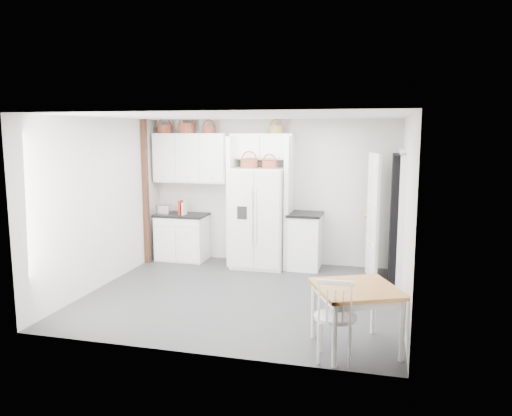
# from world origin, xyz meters

# --- Properties ---
(floor) EXTENTS (4.50, 4.50, 0.00)m
(floor) POSITION_xyz_m (0.00, 0.00, 0.00)
(floor) COLOR #3A3A3A
(floor) RESTS_ON ground
(ceiling) EXTENTS (4.50, 4.50, 0.00)m
(ceiling) POSITION_xyz_m (0.00, 0.00, 2.60)
(ceiling) COLOR white
(ceiling) RESTS_ON wall_back
(wall_back) EXTENTS (4.50, 0.00, 4.50)m
(wall_back) POSITION_xyz_m (0.00, 2.00, 1.30)
(wall_back) COLOR beige
(wall_back) RESTS_ON floor
(wall_left) EXTENTS (0.00, 4.00, 4.00)m
(wall_left) POSITION_xyz_m (-2.25, 0.00, 1.30)
(wall_left) COLOR beige
(wall_left) RESTS_ON floor
(wall_right) EXTENTS (0.00, 4.00, 4.00)m
(wall_right) POSITION_xyz_m (2.25, 0.00, 1.30)
(wall_right) COLOR beige
(wall_right) RESTS_ON floor
(refrigerator) EXTENTS (0.91, 0.73, 1.76)m
(refrigerator) POSITION_xyz_m (-0.15, 1.61, 0.88)
(refrigerator) COLOR silver
(refrigerator) RESTS_ON floor
(base_cab_left) EXTENTS (0.90, 0.57, 0.83)m
(base_cab_left) POSITION_xyz_m (-1.66, 1.70, 0.42)
(base_cab_left) COLOR white
(base_cab_left) RESTS_ON floor
(base_cab_right) EXTENTS (0.53, 0.64, 0.94)m
(base_cab_right) POSITION_xyz_m (0.65, 1.70, 0.47)
(base_cab_right) COLOR white
(base_cab_right) RESTS_ON floor
(dining_table) EXTENTS (1.14, 1.14, 0.72)m
(dining_table) POSITION_xyz_m (1.70, -1.45, 0.36)
(dining_table) COLOR olive
(dining_table) RESTS_ON floor
(windsor_chair) EXTENTS (0.47, 0.43, 0.93)m
(windsor_chair) POSITION_xyz_m (1.51, -1.75, 0.46)
(windsor_chair) COLOR white
(windsor_chair) RESTS_ON floor
(counter_left) EXTENTS (0.93, 0.60, 0.04)m
(counter_left) POSITION_xyz_m (-1.66, 1.70, 0.85)
(counter_left) COLOR black
(counter_left) RESTS_ON base_cab_left
(counter_right) EXTENTS (0.58, 0.68, 0.04)m
(counter_right) POSITION_xyz_m (0.65, 1.70, 0.96)
(counter_right) COLOR black
(counter_right) RESTS_ON base_cab_right
(toaster) EXTENTS (0.25, 0.14, 0.17)m
(toaster) POSITION_xyz_m (-1.97, 1.59, 0.95)
(toaster) COLOR silver
(toaster) RESTS_ON counter_left
(cookbook_red) EXTENTS (0.04, 0.18, 0.26)m
(cookbook_red) POSITION_xyz_m (-1.65, 1.62, 1.00)
(cookbook_red) COLOR #AB1D10
(cookbook_red) RESTS_ON counter_left
(cookbook_cream) EXTENTS (0.05, 0.16, 0.23)m
(cookbook_cream) POSITION_xyz_m (-1.58, 1.62, 0.98)
(cookbook_cream) COLOR beige
(cookbook_cream) RESTS_ON counter_left
(basket_upper_a) EXTENTS (0.28, 0.28, 0.16)m
(basket_upper_a) POSITION_xyz_m (-2.01, 1.83, 2.43)
(basket_upper_a) COLOR maroon
(basket_upper_a) RESTS_ON upper_cabinet
(basket_upper_b) EXTENTS (0.31, 0.31, 0.18)m
(basket_upper_b) POSITION_xyz_m (-1.58, 1.83, 2.44)
(basket_upper_b) COLOR maroon
(basket_upper_b) RESTS_ON upper_cabinet
(basket_upper_c) EXTENTS (0.24, 0.24, 0.14)m
(basket_upper_c) POSITION_xyz_m (-1.15, 1.83, 2.42)
(basket_upper_c) COLOR maroon
(basket_upper_c) RESTS_ON upper_cabinet
(basket_bridge_b) EXTENTS (0.25, 0.25, 0.14)m
(basket_bridge_b) POSITION_xyz_m (0.10, 1.83, 2.42)
(basket_bridge_b) COLOR brown
(basket_bridge_b) RESTS_ON bridge_cabinet
(basket_fridge_a) EXTENTS (0.30, 0.30, 0.16)m
(basket_fridge_a) POSITION_xyz_m (-0.31, 1.51, 1.84)
(basket_fridge_a) COLOR maroon
(basket_fridge_a) RESTS_ON refrigerator
(basket_fridge_b) EXTENTS (0.25, 0.25, 0.13)m
(basket_fridge_b) POSITION_xyz_m (0.05, 1.51, 1.83)
(basket_fridge_b) COLOR maroon
(basket_fridge_b) RESTS_ON refrigerator
(upper_cabinet) EXTENTS (1.40, 0.34, 0.90)m
(upper_cabinet) POSITION_xyz_m (-1.50, 1.83, 1.90)
(upper_cabinet) COLOR white
(upper_cabinet) RESTS_ON wall_back
(bridge_cabinet) EXTENTS (1.12, 0.34, 0.45)m
(bridge_cabinet) POSITION_xyz_m (-0.15, 1.83, 2.12)
(bridge_cabinet) COLOR white
(bridge_cabinet) RESTS_ON wall_back
(fridge_panel_left) EXTENTS (0.08, 0.60, 2.30)m
(fridge_panel_left) POSITION_xyz_m (-0.66, 1.70, 1.15)
(fridge_panel_left) COLOR white
(fridge_panel_left) RESTS_ON floor
(fridge_panel_right) EXTENTS (0.08, 0.60, 2.30)m
(fridge_panel_right) POSITION_xyz_m (0.36, 1.70, 1.15)
(fridge_panel_right) COLOR white
(fridge_panel_right) RESTS_ON floor
(trim_post) EXTENTS (0.09, 0.09, 2.60)m
(trim_post) POSITION_xyz_m (-2.20, 1.35, 1.30)
(trim_post) COLOR #432017
(trim_post) RESTS_ON floor
(doorway_void) EXTENTS (0.18, 0.85, 2.05)m
(doorway_void) POSITION_xyz_m (2.16, 1.00, 1.02)
(doorway_void) COLOR black
(doorway_void) RESTS_ON floor
(door_slab) EXTENTS (0.21, 0.79, 2.05)m
(door_slab) POSITION_xyz_m (1.80, 1.33, 1.02)
(door_slab) COLOR white
(door_slab) RESTS_ON floor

